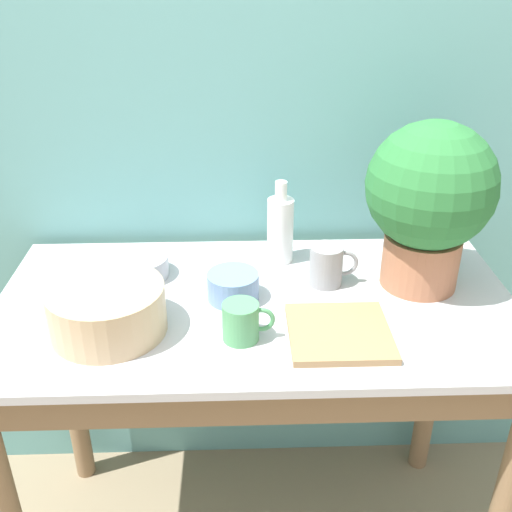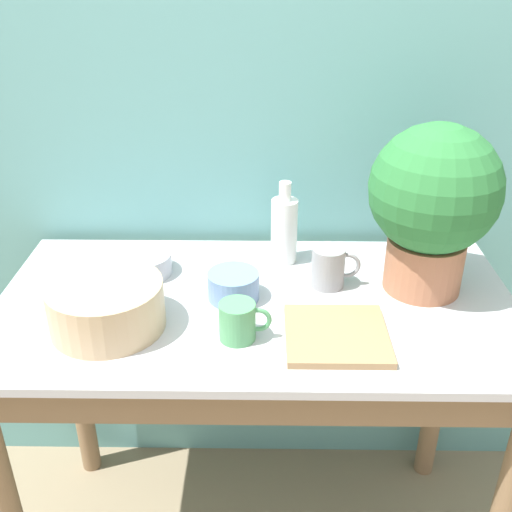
{
  "view_description": "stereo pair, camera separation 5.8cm",
  "coord_description": "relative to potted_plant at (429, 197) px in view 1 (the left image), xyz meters",
  "views": [
    {
      "loc": [
        -0.04,
        -0.87,
        1.58
      ],
      "look_at": [
        0.0,
        0.32,
        0.95
      ],
      "focal_mm": 42.0,
      "sensor_mm": 36.0,
      "label": 1
    },
    {
      "loc": [
        0.02,
        -0.87,
        1.58
      ],
      "look_at": [
        0.0,
        0.32,
        0.95
      ],
      "focal_mm": 42.0,
      "sensor_mm": 36.0,
      "label": 2
    }
  ],
  "objects": [
    {
      "name": "bowl_small_steel",
      "position": [
        -0.68,
        0.06,
        -0.2
      ],
      "size": [
        0.14,
        0.14,
        0.05
      ],
      "color": "#A8A8B2",
      "rests_on": "counter_table"
    },
    {
      "name": "mug_green",
      "position": [
        -0.43,
        -0.22,
        -0.19
      ],
      "size": [
        0.11,
        0.08,
        0.08
      ],
      "color": "#4C935B",
      "rests_on": "counter_table"
    },
    {
      "name": "potted_plant",
      "position": [
        0.0,
        0.0,
        0.0
      ],
      "size": [
        0.3,
        0.3,
        0.4
      ],
      "color": "#A36647",
      "rests_on": "counter_table"
    },
    {
      "name": "tray_board",
      "position": [
        -0.23,
        -0.21,
        -0.22
      ],
      "size": [
        0.22,
        0.21,
        0.02
      ],
      "color": "#99754C",
      "rests_on": "counter_table"
    },
    {
      "name": "bowl_small_blue",
      "position": [
        -0.45,
        -0.05,
        -0.2
      ],
      "size": [
        0.12,
        0.12,
        0.07
      ],
      "color": "#6684B2",
      "rests_on": "counter_table"
    },
    {
      "name": "bowl_wash_large",
      "position": [
        -0.72,
        -0.18,
        -0.18
      ],
      "size": [
        0.25,
        0.25,
        0.11
      ],
      "color": "tan",
      "rests_on": "counter_table"
    },
    {
      "name": "wall_back",
      "position": [
        -0.4,
        0.3,
        0.14
      ],
      "size": [
        6.0,
        0.05,
        2.4
      ],
      "color": "#609E9E",
      "rests_on": "ground_plane"
    },
    {
      "name": "bottle_tall",
      "position": [
        -0.33,
        0.13,
        -0.14
      ],
      "size": [
        0.07,
        0.07,
        0.22
      ],
      "color": "white",
      "rests_on": "counter_table"
    },
    {
      "name": "counter_table",
      "position": [
        -0.4,
        -0.09,
        -0.41
      ],
      "size": [
        1.22,
        0.64,
        0.83
      ],
      "color": "#846647",
      "rests_on": "ground_plane"
    },
    {
      "name": "mug_grey",
      "position": [
        -0.22,
        0.01,
        -0.18
      ],
      "size": [
        0.12,
        0.08,
        0.1
      ],
      "color": "gray",
      "rests_on": "counter_table"
    }
  ]
}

